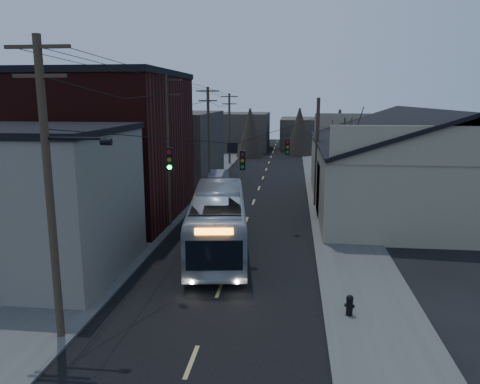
{
  "coord_description": "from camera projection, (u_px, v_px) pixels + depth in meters",
  "views": [
    {
      "loc": [
        3.16,
        -11.63,
        8.52
      ],
      "look_at": [
        0.08,
        15.38,
        3.0
      ],
      "focal_mm": 35.0,
      "sensor_mm": 36.0,
      "label": 1
    }
  ],
  "objects": [
    {
      "name": "bus",
      "position": [
        218.0,
        221.0,
        26.27
      ],
      "size": [
        4.48,
        12.6,
        3.43
      ],
      "primitive_type": "imported",
      "rotation": [
        0.0,
        0.0,
        3.27
      ],
      "color": "#A7ADB3",
      "rests_on": "ground"
    },
    {
      "name": "building_brick",
      "position": [
        106.0,
        148.0,
        32.96
      ],
      "size": [
        10.0,
        12.0,
        10.0
      ],
      "primitive_type": "cube",
      "color": "black",
      "rests_on": "ground"
    },
    {
      "name": "sidewalk_right",
      "position": [
        330.0,
        194.0,
        41.85
      ],
      "size": [
        4.0,
        110.0,
        0.12
      ],
      "primitive_type": "cube",
      "color": "#474744",
      "rests_on": "ground"
    },
    {
      "name": "sidewalk_left",
      "position": [
        187.0,
        190.0,
        43.29
      ],
      "size": [
        4.0,
        110.0,
        0.12
      ],
      "primitive_type": "cube",
      "color": "#474744",
      "rests_on": "ground"
    },
    {
      "name": "parked_car",
      "position": [
        217.0,
        178.0,
        46.15
      ],
      "size": [
        1.9,
        4.56,
        1.47
      ],
      "primitive_type": "imported",
      "rotation": [
        0.0,
        0.0,
        -0.08
      ],
      "color": "#ADAEB5",
      "rests_on": "ground"
    },
    {
      "name": "building_far_right",
      "position": [
        316.0,
        133.0,
        80.26
      ],
      "size": [
        12.0,
        14.0,
        5.0
      ],
      "primitive_type": "cube",
      "color": "#38312C",
      "rests_on": "ground"
    },
    {
      "name": "road_surface",
      "position": [
        257.0,
        192.0,
        42.58
      ],
      "size": [
        9.0,
        110.0,
        0.02
      ],
      "primitive_type": "cube",
      "color": "black",
      "rests_on": "ground"
    },
    {
      "name": "building_clapboard",
      "position": [
        37.0,
        204.0,
        22.44
      ],
      "size": [
        8.0,
        8.0,
        7.0
      ],
      "primitive_type": "cube",
      "color": "#6D685B",
      "rests_on": "ground"
    },
    {
      "name": "bare_tree",
      "position": [
        343.0,
        172.0,
        31.41
      ],
      "size": [
        0.4,
        0.4,
        7.2
      ],
      "primitive_type": "cone",
      "color": "black",
      "rests_on": "ground"
    },
    {
      "name": "building_left_far",
      "position": [
        171.0,
        146.0,
        48.78
      ],
      "size": [
        9.0,
        14.0,
        7.0
      ],
      "primitive_type": "cube",
      "color": "#38312C",
      "rests_on": "ground"
    },
    {
      "name": "building_far_left",
      "position": [
        237.0,
        131.0,
        76.73
      ],
      "size": [
        10.0,
        12.0,
        6.0
      ],
      "primitive_type": "cube",
      "color": "#38312C",
      "rests_on": "ground"
    },
    {
      "name": "fire_hydrant",
      "position": [
        350.0,
        304.0,
        18.29
      ],
      "size": [
        0.41,
        0.29,
        0.84
      ],
      "rotation": [
        0.0,
        0.0,
        -0.34
      ],
      "color": "black",
      "rests_on": "sidewalk_right"
    },
    {
      "name": "utility_lines",
      "position": [
        212.0,
        144.0,
        36.24
      ],
      "size": [
        11.24,
        45.28,
        10.5
      ],
      "color": "#382B1E",
      "rests_on": "ground"
    },
    {
      "name": "warehouse",
      "position": [
        422.0,
        175.0,
        35.74
      ],
      "size": [
        16.16,
        20.6,
        7.73
      ],
      "color": "gray",
      "rests_on": "ground"
    }
  ]
}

